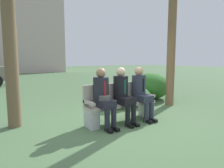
{
  "coord_description": "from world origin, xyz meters",
  "views": [
    {
      "loc": [
        -2.58,
        -3.49,
        1.44
      ],
      "look_at": [
        0.06,
        0.55,
        0.85
      ],
      "focal_mm": 31.5,
      "sensor_mm": 36.0,
      "label": 1
    }
  ],
  "objects_px": {
    "shrub_mid_lawn": "(150,86)",
    "seated_man_middle": "(123,92)",
    "seated_man_right": "(141,90)",
    "shrub_far_lawn": "(136,96)",
    "park_bench": "(120,104)",
    "seated_man_left": "(103,95)",
    "shrub_near_bench": "(115,98)",
    "building_backdrop": "(6,20)"
  },
  "relations": [
    {
      "from": "park_bench",
      "to": "seated_man_right",
      "type": "distance_m",
      "value": 0.63
    },
    {
      "from": "seated_man_middle",
      "to": "shrub_far_lawn",
      "type": "relative_size",
      "value": 1.35
    },
    {
      "from": "shrub_near_bench",
      "to": "shrub_mid_lawn",
      "type": "relative_size",
      "value": 0.63
    },
    {
      "from": "seated_man_left",
      "to": "shrub_near_bench",
      "type": "distance_m",
      "value": 1.82
    },
    {
      "from": "shrub_far_lawn",
      "to": "shrub_mid_lawn",
      "type": "bearing_deg",
      "value": 25.29
    },
    {
      "from": "park_bench",
      "to": "seated_man_right",
      "type": "bearing_deg",
      "value": -13.29
    },
    {
      "from": "shrub_far_lawn",
      "to": "seated_man_middle",
      "type": "bearing_deg",
      "value": -139.95
    },
    {
      "from": "seated_man_right",
      "to": "shrub_mid_lawn",
      "type": "distance_m",
      "value": 2.6
    },
    {
      "from": "park_bench",
      "to": "seated_man_left",
      "type": "relative_size",
      "value": 1.39
    },
    {
      "from": "seated_man_right",
      "to": "shrub_near_bench",
      "type": "xyz_separation_m",
      "value": [
        0.13,
        1.3,
        -0.41
      ]
    },
    {
      "from": "seated_man_left",
      "to": "shrub_mid_lawn",
      "type": "height_order",
      "value": "seated_man_left"
    },
    {
      "from": "seated_man_left",
      "to": "building_backdrop",
      "type": "xyz_separation_m",
      "value": [
        0.47,
        22.94,
        5.36
      ]
    },
    {
      "from": "seated_man_right",
      "to": "shrub_far_lawn",
      "type": "bearing_deg",
      "value": 53.82
    },
    {
      "from": "seated_man_middle",
      "to": "shrub_far_lawn",
      "type": "xyz_separation_m",
      "value": [
        1.42,
        1.19,
        -0.42
      ]
    },
    {
      "from": "seated_man_right",
      "to": "seated_man_middle",
      "type": "bearing_deg",
      "value": 179.95
    },
    {
      "from": "park_bench",
      "to": "seated_man_middle",
      "type": "xyz_separation_m",
      "value": [
        -0.01,
        -0.13,
        0.3
      ]
    },
    {
      "from": "seated_man_right",
      "to": "building_backdrop",
      "type": "height_order",
      "value": "building_backdrop"
    },
    {
      "from": "seated_man_right",
      "to": "shrub_far_lawn",
      "type": "relative_size",
      "value": 1.35
    },
    {
      "from": "seated_man_middle",
      "to": "shrub_near_bench",
      "type": "xyz_separation_m",
      "value": [
        0.68,
        1.3,
        -0.41
      ]
    },
    {
      "from": "seated_man_left",
      "to": "shrub_near_bench",
      "type": "bearing_deg",
      "value": 47.38
    },
    {
      "from": "shrub_mid_lawn",
      "to": "building_backdrop",
      "type": "relative_size",
      "value": 0.13
    },
    {
      "from": "seated_man_middle",
      "to": "shrub_mid_lawn",
      "type": "distance_m",
      "value": 3.03
    },
    {
      "from": "shrub_near_bench",
      "to": "shrub_far_lawn",
      "type": "bearing_deg",
      "value": -8.46
    },
    {
      "from": "seated_man_left",
      "to": "seated_man_right",
      "type": "bearing_deg",
      "value": 0.31
    },
    {
      "from": "park_bench",
      "to": "shrub_far_lawn",
      "type": "bearing_deg",
      "value": 37.07
    },
    {
      "from": "shrub_near_bench",
      "to": "shrub_far_lawn",
      "type": "height_order",
      "value": "shrub_near_bench"
    },
    {
      "from": "park_bench",
      "to": "shrub_mid_lawn",
      "type": "bearing_deg",
      "value": 32.32
    },
    {
      "from": "seated_man_left",
      "to": "seated_man_right",
      "type": "height_order",
      "value": "same"
    },
    {
      "from": "park_bench",
      "to": "shrub_near_bench",
      "type": "relative_size",
      "value": 1.82
    },
    {
      "from": "seated_man_left",
      "to": "seated_man_right",
      "type": "relative_size",
      "value": 1.0
    },
    {
      "from": "shrub_near_bench",
      "to": "shrub_mid_lawn",
      "type": "bearing_deg",
      "value": 12.4
    },
    {
      "from": "seated_man_right",
      "to": "shrub_near_bench",
      "type": "distance_m",
      "value": 1.37
    },
    {
      "from": "seated_man_left",
      "to": "shrub_far_lawn",
      "type": "height_order",
      "value": "seated_man_left"
    },
    {
      "from": "shrub_mid_lawn",
      "to": "building_backdrop",
      "type": "height_order",
      "value": "building_backdrop"
    },
    {
      "from": "shrub_far_lawn",
      "to": "seated_man_left",
      "type": "bearing_deg",
      "value": -148.38
    },
    {
      "from": "park_bench",
      "to": "building_backdrop",
      "type": "height_order",
      "value": "building_backdrop"
    },
    {
      "from": "seated_man_middle",
      "to": "shrub_near_bench",
      "type": "distance_m",
      "value": 1.52
    },
    {
      "from": "park_bench",
      "to": "seated_man_left",
      "type": "distance_m",
      "value": 0.62
    },
    {
      "from": "seated_man_left",
      "to": "shrub_near_bench",
      "type": "xyz_separation_m",
      "value": [
        1.2,
        1.31,
        -0.41
      ]
    },
    {
      "from": "building_backdrop",
      "to": "seated_man_left",
      "type": "bearing_deg",
      "value": -91.18
    },
    {
      "from": "shrub_mid_lawn",
      "to": "seated_man_middle",
      "type": "bearing_deg",
      "value": -145.74
    },
    {
      "from": "shrub_mid_lawn",
      "to": "seated_man_right",
      "type": "bearing_deg",
      "value": -138.92
    }
  ]
}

